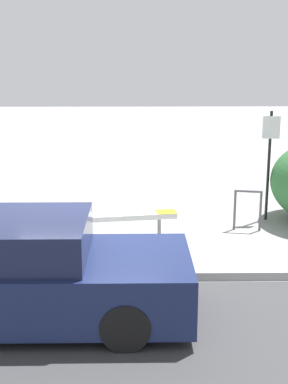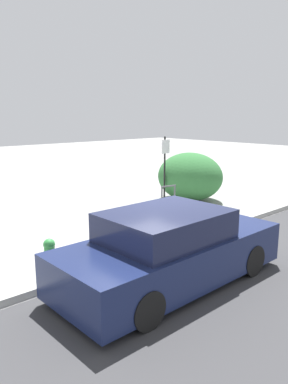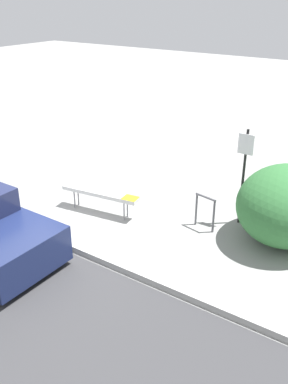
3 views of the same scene
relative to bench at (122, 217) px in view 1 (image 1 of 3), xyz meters
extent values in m
plane|color=gray|center=(-0.51, -1.63, -0.52)|extent=(60.00, 60.00, 0.00)
cube|color=#A8A8A3|center=(-0.51, -1.63, -0.45)|extent=(60.00, 0.20, 0.13)
cylinder|color=gray|center=(-0.71, -0.19, -0.28)|extent=(0.04, 0.04, 0.48)
cylinder|color=gray|center=(0.71, 0.02, -0.28)|extent=(0.04, 0.04, 0.48)
cylinder|color=gray|center=(-0.73, -0.02, -0.28)|extent=(0.04, 0.04, 0.48)
cylinder|color=gray|center=(0.68, 0.18, -0.28)|extent=(0.04, 0.04, 0.48)
cube|color=silver|center=(-0.01, 0.00, 0.01)|extent=(2.07, 0.60, 0.10)
cube|color=yellow|center=(0.82, 0.12, 0.06)|extent=(0.40, 0.35, 0.01)
cylinder|color=#515156|center=(2.23, 0.80, -0.12)|extent=(0.05, 0.05, 0.80)
cylinder|color=#515156|center=(2.72, 0.71, -0.12)|extent=(0.05, 0.05, 0.80)
cylinder|color=#515156|center=(2.48, 0.75, 0.28)|extent=(0.55, 0.15, 0.05)
cylinder|color=black|center=(3.03, 1.47, 0.63)|extent=(0.06, 0.06, 2.30)
cube|color=white|center=(3.03, 1.43, 1.45)|extent=(0.36, 0.02, 0.46)
cylinder|color=black|center=(0.13, -2.10, -0.22)|extent=(0.60, 0.18, 0.60)
cylinder|color=black|center=(0.13, -3.72, -0.22)|extent=(0.60, 0.18, 0.60)
cube|color=#19234C|center=(-1.23, -2.91, -0.01)|extent=(4.41, 1.76, 0.74)
cube|color=#1A203E|center=(-1.41, -2.91, 0.60)|extent=(2.12, 1.58, 0.52)
camera|label=1|loc=(0.26, -9.38, 2.84)|focal=50.00mm
camera|label=2|loc=(-5.89, -7.27, 2.50)|focal=35.00mm
camera|label=3|loc=(6.26, -7.15, 4.50)|focal=40.00mm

